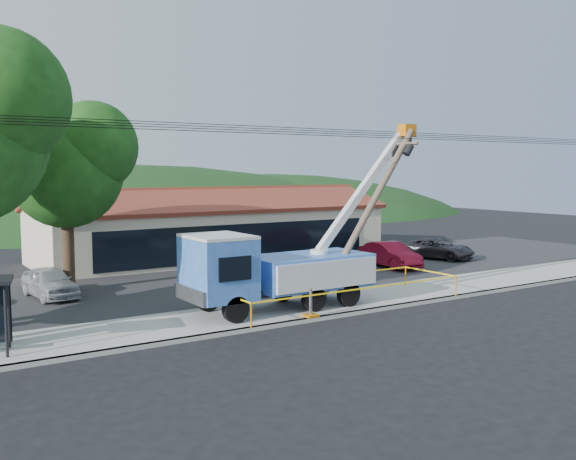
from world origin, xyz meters
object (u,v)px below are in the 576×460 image
(utility_truck, at_px, (275,269))
(leaning_pole, at_px, (371,206))
(car_silver, at_px, (50,300))
(car_dark, at_px, (438,260))
(car_red, at_px, (390,269))

(utility_truck, distance_m, leaning_pole, 5.20)
(utility_truck, height_order, car_silver, utility_truck)
(car_dark, bearing_deg, utility_truck, -176.23)
(leaning_pole, distance_m, car_silver, 14.82)
(car_silver, relative_size, car_dark, 0.87)
(car_silver, xyz_separation_m, car_dark, (23.72, -0.69, 0.00))
(utility_truck, bearing_deg, car_red, 27.46)
(car_red, bearing_deg, utility_truck, -146.35)
(leaning_pole, xyz_separation_m, car_silver, (-11.52, 8.31, -4.23))
(car_red, distance_m, car_dark, 5.07)
(car_silver, bearing_deg, leaning_pole, -41.33)
(leaning_pole, height_order, car_dark, leaning_pole)
(car_silver, distance_m, car_dark, 23.73)
(leaning_pole, height_order, car_red, leaning_pole)
(car_silver, height_order, car_red, car_red)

